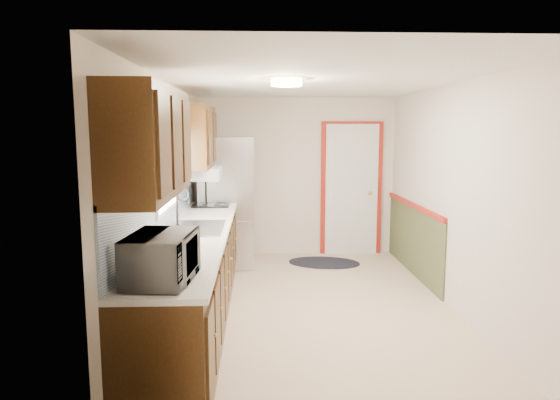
{
  "coord_description": "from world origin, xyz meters",
  "views": [
    {
      "loc": [
        -0.57,
        -5.09,
        1.91
      ],
      "look_at": [
        -0.34,
        0.31,
        1.15
      ],
      "focal_mm": 32.0,
      "sensor_mm": 36.0,
      "label": 1
    }
  ],
  "objects": [
    {
      "name": "rug",
      "position": [
        0.37,
        1.9,
        0.01
      ],
      "size": [
        1.15,
        0.87,
        0.01
      ],
      "primitive_type": "ellipsoid",
      "rotation": [
        0.0,
        0.0,
        -0.21
      ],
      "color": "black",
      "rests_on": "ground"
    },
    {
      "name": "room_shell",
      "position": [
        0.0,
        0.0,
        1.2
      ],
      "size": [
        3.2,
        5.2,
        2.52
      ],
      "color": "beige",
      "rests_on": "ground"
    },
    {
      "name": "refrigerator",
      "position": [
        -1.02,
        1.88,
        0.91
      ],
      "size": [
        0.77,
        0.76,
        1.81
      ],
      "rotation": [
        0.0,
        0.0,
        0.02
      ],
      "color": "#B7B7BC",
      "rests_on": "ground"
    },
    {
      "name": "ceiling_fixture",
      "position": [
        -0.3,
        -0.2,
        2.36
      ],
      "size": [
        0.3,
        0.3,
        0.06
      ],
      "primitive_type": "cylinder",
      "color": "#FFD88C",
      "rests_on": "room_shell"
    },
    {
      "name": "microwave",
      "position": [
        -1.2,
        -1.95,
        1.13
      ],
      "size": [
        0.37,
        0.59,
        0.38
      ],
      "primitive_type": "imported",
      "rotation": [
        0.0,
        0.0,
        1.48
      ],
      "color": "white",
      "rests_on": "kitchen_run"
    },
    {
      "name": "cooktop",
      "position": [
        -1.19,
        1.4,
        0.95
      ],
      "size": [
        0.47,
        0.56,
        0.02
      ],
      "primitive_type": "cube",
      "color": "black",
      "rests_on": "kitchen_run"
    },
    {
      "name": "back_wall_trim",
      "position": [
        0.99,
        2.21,
        0.89
      ],
      "size": [
        1.12,
        2.3,
        2.08
      ],
      "color": "maroon",
      "rests_on": "ground"
    },
    {
      "name": "kitchen_run",
      "position": [
        -1.24,
        -0.29,
        0.81
      ],
      "size": [
        0.63,
        4.0,
        2.2
      ],
      "color": "#321D0B",
      "rests_on": "ground"
    }
  ]
}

